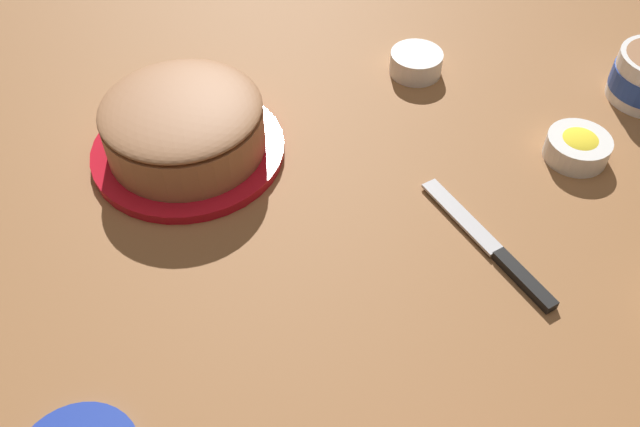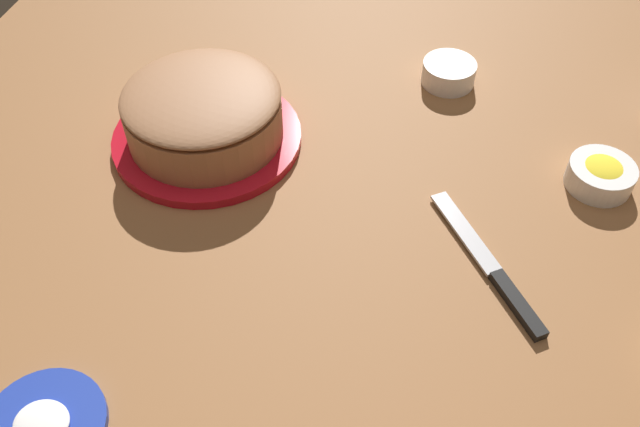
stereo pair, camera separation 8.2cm
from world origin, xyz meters
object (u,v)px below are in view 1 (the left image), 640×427
(sprinkle_bowl_yellow, at_px, (578,146))
(frosted_cake, at_px, (185,129))
(sprinkle_bowl_blue, at_px, (416,62))
(spreading_knife, at_px, (497,252))

(sprinkle_bowl_yellow, bearing_deg, frosted_cake, -175.88)
(sprinkle_bowl_yellow, xyz_separation_m, sprinkle_bowl_blue, (-0.22, 0.18, -0.00))
(spreading_knife, xyz_separation_m, sprinkle_bowl_blue, (-0.10, 0.37, 0.01))
(sprinkle_bowl_yellow, bearing_deg, sprinkle_bowl_blue, 140.86)
(spreading_knife, distance_m, sprinkle_bowl_blue, 0.38)
(spreading_knife, bearing_deg, sprinkle_bowl_yellow, 56.35)
(frosted_cake, xyz_separation_m, sprinkle_bowl_blue, (0.32, 0.22, -0.03))
(frosted_cake, height_order, sprinkle_bowl_blue, frosted_cake)
(sprinkle_bowl_blue, bearing_deg, sprinkle_bowl_yellow, -39.14)
(sprinkle_bowl_blue, bearing_deg, spreading_knife, -75.41)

